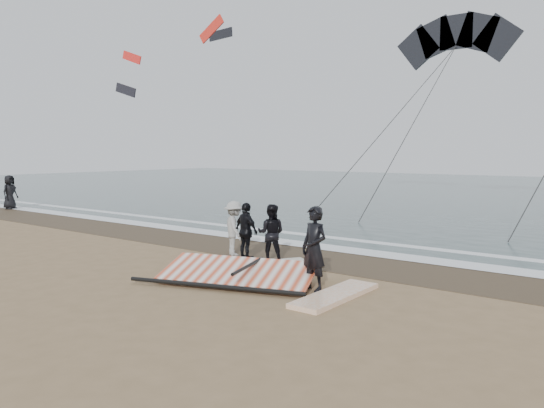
{
  "coord_description": "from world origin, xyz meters",
  "views": [
    {
      "loc": [
        7.01,
        -7.94,
        2.97
      ],
      "look_at": [
        -1.29,
        3.0,
        1.6
      ],
      "focal_mm": 35.0,
      "sensor_mm": 36.0,
      "label": 1
    }
  ],
  "objects": [
    {
      "name": "sail_rig",
      "position": [
        -0.72,
        1.03,
        0.19
      ],
      "size": [
        3.89,
        2.7,
        0.49
      ],
      "color": "black",
      "rests_on": "ground"
    },
    {
      "name": "man_main",
      "position": [
        1.0,
        1.47,
        0.91
      ],
      "size": [
        0.74,
        0.57,
        1.81
      ],
      "primitive_type": "imported",
      "rotation": [
        0.0,
        0.0,
        -0.23
      ],
      "color": "black",
      "rests_on": "ground"
    },
    {
      "name": "trio_cluster",
      "position": [
        -2.28,
        3.24,
        0.78
      ],
      "size": [
        2.45,
        1.11,
        1.58
      ],
      "color": "black",
      "rests_on": "ground"
    },
    {
      "name": "kite_dark",
      "position": [
        -3.72,
        24.18,
        9.35
      ],
      "size": [
        8.37,
        6.5,
        15.82
      ],
      "color": "black",
      "rests_on": "ground"
    },
    {
      "name": "foam_near",
      "position": [
        0.0,
        5.9,
        0.03
      ],
      "size": [
        120.0,
        0.9,
        0.01
      ],
      "primitive_type": "cube",
      "color": "white",
      "rests_on": "sea"
    },
    {
      "name": "ground",
      "position": [
        0.0,
        0.0,
        0.0
      ],
      "size": [
        120.0,
        120.0,
        0.0
      ],
      "primitive_type": "plane",
      "color": "#8C704C",
      "rests_on": "ground"
    },
    {
      "name": "board_white",
      "position": [
        1.66,
        1.24,
        0.05
      ],
      "size": [
        0.71,
        2.48,
        0.1
      ],
      "primitive_type": "cube",
      "rotation": [
        0.0,
        0.0,
        -0.01
      ],
      "color": "white",
      "rests_on": "ground"
    },
    {
      "name": "foam_far",
      "position": [
        0.0,
        7.6,
        0.03
      ],
      "size": [
        120.0,
        0.45,
        0.01
      ],
      "primitive_type": "cube",
      "color": "white",
      "rests_on": "sea"
    },
    {
      "name": "wet_sand",
      "position": [
        0.0,
        4.5,
        0.01
      ],
      "size": [
        120.0,
        2.8,
        0.01
      ],
      "primitive_type": "cube",
      "color": "#4C3D2B",
      "rests_on": "ground"
    },
    {
      "name": "board_cream",
      "position": [
        -1.31,
        2.8,
        0.04
      ],
      "size": [
        1.63,
        2.14,
        0.09
      ],
      "primitive_type": "cube",
      "rotation": [
        0.0,
        0.0,
        -0.56
      ],
      "color": "beige",
      "rests_on": "ground"
    },
    {
      "name": "distant_kites",
      "position": [
        -33.76,
        29.0,
        12.7
      ],
      "size": [
        17.0,
        6.12,
        6.94
      ],
      "color": "black",
      "rests_on": "ground"
    }
  ]
}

